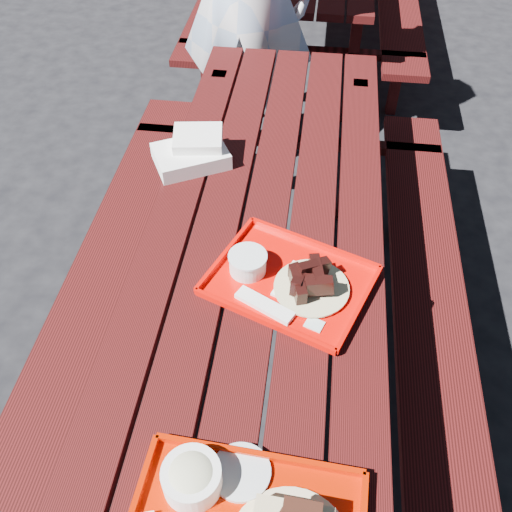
% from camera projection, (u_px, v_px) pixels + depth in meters
% --- Properties ---
extents(ground, '(60.00, 60.00, 0.00)m').
position_uv_depth(ground, '(261.00, 369.00, 2.29)').
color(ground, black).
rests_on(ground, ground).
extents(picnic_table_near, '(1.41, 2.40, 0.75)m').
position_uv_depth(picnic_table_near, '(262.00, 277.00, 1.89)').
color(picnic_table_near, '#400C0D').
rests_on(picnic_table_near, ground).
extents(far_tray, '(0.52, 0.47, 0.07)m').
position_uv_depth(far_tray, '(286.00, 280.00, 1.60)').
color(far_tray, red).
rests_on(far_tray, picnic_table_near).
extents(white_cloth, '(0.30, 0.27, 0.10)m').
position_uv_depth(white_cloth, '(193.00, 151.00, 1.98)').
color(white_cloth, white).
rests_on(white_cloth, picnic_table_near).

